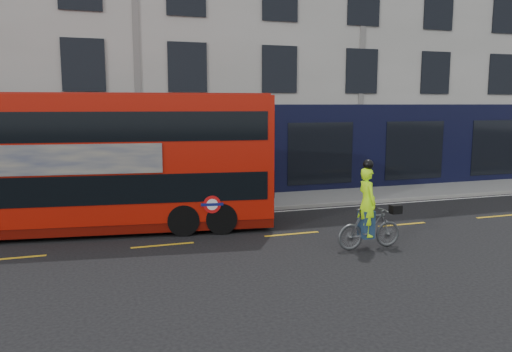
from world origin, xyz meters
name	(u,v)px	position (x,y,z in m)	size (l,w,h in m)	color
ground	(171,261)	(0.00, 0.00, 0.00)	(120.00, 120.00, 0.00)	black
pavement	(145,209)	(0.00, 6.50, 0.06)	(60.00, 3.00, 0.12)	gray
kerb	(149,217)	(0.00, 5.00, 0.07)	(60.00, 0.12, 0.13)	gray
building_terrace	(127,31)	(0.00, 12.94, 7.49)	(50.00, 10.07, 15.00)	#B5B1AB
road_edge_line	(150,221)	(0.00, 4.70, 0.00)	(58.00, 0.10, 0.01)	silver
lane_dashes	(163,245)	(0.00, 1.50, 0.00)	(58.00, 0.12, 0.01)	gold
bus	(101,161)	(-1.57, 3.79, 2.23)	(11.01, 3.82, 4.35)	#AC1306
cyclist	(369,219)	(5.44, -0.62, 0.85)	(1.94, 0.70, 2.53)	#4B4E50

